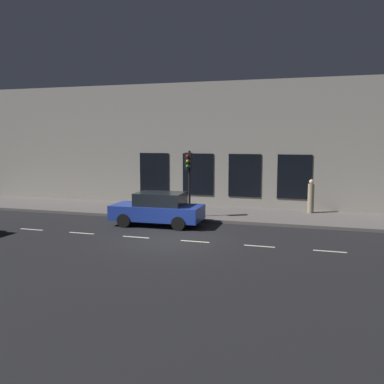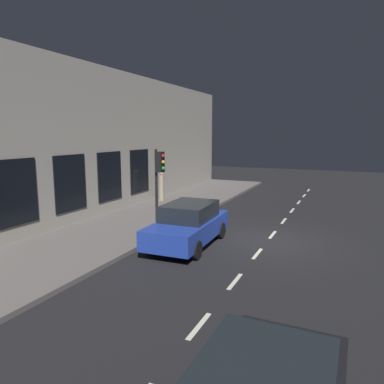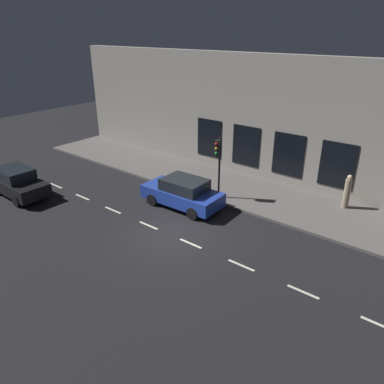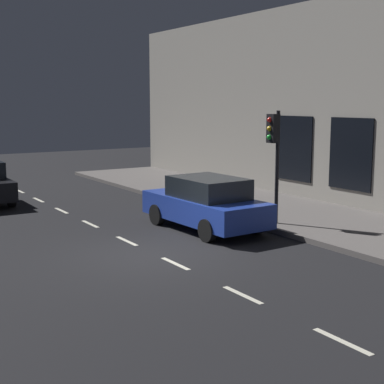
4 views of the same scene
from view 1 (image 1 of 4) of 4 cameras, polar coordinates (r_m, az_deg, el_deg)
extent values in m
plane|color=black|center=(18.03, -2.67, -6.24)|extent=(60.00, 60.00, 0.00)
cube|color=#5B5654|center=(23.86, 2.48, -2.78)|extent=(4.50, 32.00, 0.15)
cube|color=gray|center=(25.99, 3.98, 6.06)|extent=(0.60, 32.00, 7.41)
cube|color=black|center=(25.10, 13.20, 1.94)|extent=(0.04, 1.89, 2.49)
cube|color=black|center=(25.46, 6.86, 2.15)|extent=(0.04, 1.89, 2.49)
cube|color=black|center=(26.12, 0.77, 2.32)|extent=(0.04, 1.89, 2.49)
cube|color=black|center=(27.06, -4.96, 2.46)|extent=(0.04, 1.89, 2.49)
cube|color=beige|center=(16.99, 17.55, -7.39)|extent=(0.12, 1.20, 0.01)
cube|color=beige|center=(17.16, 8.78, -6.99)|extent=(0.12, 1.20, 0.01)
cube|color=beige|center=(17.72, 0.39, -6.46)|extent=(0.12, 1.20, 0.01)
cube|color=beige|center=(18.63, -7.32, -5.85)|extent=(0.12, 1.20, 0.01)
cube|color=beige|center=(19.83, -14.19, -5.22)|extent=(0.12, 1.20, 0.01)
cube|color=beige|center=(21.29, -20.19, -4.60)|extent=(0.12, 1.20, 0.01)
cylinder|color=black|center=(22.18, -0.33, 1.07)|extent=(0.11, 0.11, 3.37)
cube|color=black|center=(21.91, -0.48, 4.05)|extent=(0.26, 0.32, 0.84)
sphere|color=red|center=(21.77, -0.60, 4.70)|extent=(0.15, 0.15, 0.15)
sphere|color=gold|center=(21.78, -0.60, 4.03)|extent=(0.15, 0.15, 0.15)
sphere|color=green|center=(21.80, -0.60, 3.37)|extent=(0.15, 0.15, 0.15)
cube|color=#1E389E|center=(20.91, -4.58, -2.65)|extent=(1.98, 4.36, 0.70)
cube|color=black|center=(20.75, -4.15, -0.90)|extent=(1.69, 2.29, 0.60)
cylinder|color=black|center=(20.68, -8.86, -3.69)|extent=(0.24, 0.65, 0.64)
cylinder|color=black|center=(22.23, -7.04, -2.91)|extent=(0.24, 0.65, 0.64)
cylinder|color=black|center=(19.74, -1.78, -4.12)|extent=(0.24, 0.65, 0.64)
cylinder|color=black|center=(21.36, -0.41, -3.27)|extent=(0.24, 0.65, 0.64)
cylinder|color=gray|center=(24.29, 15.24, -0.81)|extent=(0.41, 0.41, 1.56)
sphere|color=beige|center=(24.18, 15.31, 1.30)|extent=(0.24, 0.24, 0.24)
cube|color=beige|center=(24.07, 15.37, 1.28)|extent=(0.06, 0.08, 0.07)
camera|label=2|loc=(23.79, -37.74, 5.56)|focal=33.39mm
camera|label=3|loc=(8.16, 54.50, 38.43)|focal=34.50mm
camera|label=4|loc=(11.61, 49.15, 2.83)|focal=53.14mm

